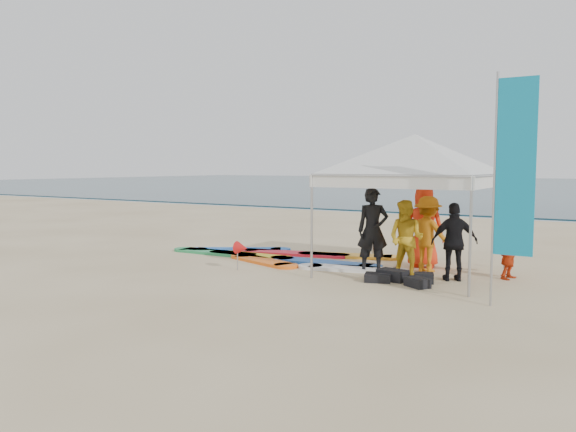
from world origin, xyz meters
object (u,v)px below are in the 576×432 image
Objects in this scene: person_black_a at (373,230)px; person_orange_b at (424,227)px; person_black_b at (454,242)px; feather_flag at (513,170)px; marker_pennant at (242,248)px; person_orange_a at (428,234)px; person_yellow at (406,238)px; surfboard_spread at (284,257)px; canopy_tent at (415,135)px; person_seated at (509,253)px.

person_orange_b is (0.72, 1.18, 0.01)m from person_black_a.
person_black_b is 1.52m from person_orange_b.
person_orange_b is (-1.00, 1.14, 0.13)m from person_black_b.
marker_pennant is at bearing 176.19° from feather_flag.
person_orange_a is at bearing 2.97° from person_black_a.
person_yellow is at bearing -37.27° from person_black_a.
person_black_a is at bearing 51.69° from person_orange_b.
feather_flag is 6.45m from surfboard_spread.
canopy_tent is 4.41m from surfboard_spread.
person_yellow is 2.47× the size of marker_pennant.
person_seated is at bearing 2.64° from surfboard_spread.
person_black_a is 3.72m from feather_flag.
marker_pennant is at bearing 41.46° from person_orange_a.
feather_flag is at bearing -41.37° from canopy_tent.
person_yellow is 3.15m from feather_flag.
marker_pennant is at bearing 126.63° from person_seated.
person_black_b is (1.71, 0.04, -0.13)m from person_black_a.
marker_pennant is (-3.45, -2.02, -0.32)m from person_orange_a.
feather_flag reaches higher than person_yellow.
canopy_tent is (0.75, 0.37, 2.01)m from person_black_a.
canopy_tent is (-0.21, -0.36, 2.10)m from person_orange_a.
person_seated reaches higher than marker_pennant.
person_black_a is at bearing -12.68° from surfboard_spread.
person_black_a is 1.15× the size of person_yellow.
person_seated is at bearing -165.51° from person_orange_a.
person_orange_a reaches higher than surfboard_spread.
feather_flag is 0.62× the size of surfboard_spread.
feather_flag is at bearing 98.77° from person_black_b.
feather_flag is at bearing 142.48° from person_orange_a.
person_black_b is at bearing 17.60° from marker_pennant.
person_black_b is 1.50× the size of person_seated.
feather_flag is (2.34, -2.84, 1.29)m from person_orange_b.
person_black_b is 0.41× the size of feather_flag.
feather_flag is (2.30, -1.62, 1.42)m from person_yellow.
person_orange_a is 3.47m from feather_flag.
surfboard_spread is (-4.30, 0.54, -0.74)m from person_black_b.
person_black_a is 1.38m from person_orange_b.
person_orange_a is at bearing 60.00° from canopy_tent.
feather_flag is at bearing -3.81° from marker_pennant.
surfboard_spread is (-5.64, 2.24, -2.17)m from feather_flag.
canopy_tent is 4.37m from marker_pennant.
canopy_tent is (-0.96, 0.33, 2.14)m from person_black_b.
person_black_a is 1.11× the size of person_orange_a.
person_yellow is 0.42× the size of feather_flag.
person_yellow is 0.36× the size of canopy_tent.
person_orange_a is 1.67m from person_seated.
person_orange_b is at bearing -78.29° from person_black_b.
person_black_a is at bearing -28.07° from person_black_b.
person_orange_b is 1.95m from person_seated.
person_black_a is at bearing -153.94° from canopy_tent.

